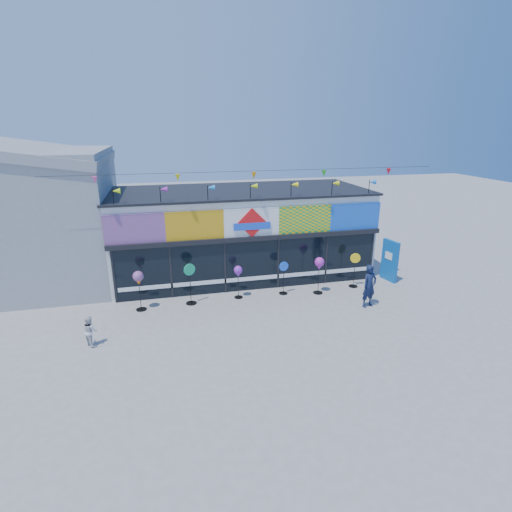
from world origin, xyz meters
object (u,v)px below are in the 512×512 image
object	(u,v)px
spinner_5	(354,269)
child	(90,331)
spinner_2	(238,272)
blue_sign	(390,261)
spinner_3	(284,277)
adult_man	(369,286)
spinner_4	(319,265)
spinner_1	(190,283)
spinner_0	(138,279)

from	to	relation	value
spinner_5	child	world-z (taller)	spinner_5
spinner_2	child	size ratio (longest dim) A/B	1.36
blue_sign	spinner_3	bearing A→B (deg)	172.94
spinner_5	adult_man	world-z (taller)	adult_man
spinner_4	spinner_2	bearing A→B (deg)	174.45
spinner_5	adult_man	xyz separation A→B (m)	(-0.38, -2.04, 0.04)
spinner_4	child	bearing A→B (deg)	-165.70
spinner_1	spinner_5	distance (m)	7.37
spinner_2	spinner_4	xyz separation A→B (m)	(3.50, -0.34, 0.17)
spinner_3	spinner_5	xyz separation A→B (m)	(3.35, 0.02, 0.06)
spinner_3	blue_sign	bearing A→B (deg)	4.03
spinner_0	child	distance (m)	2.95
child	adult_man	bearing A→B (deg)	-122.62
spinner_1	spinner_4	bearing A→B (deg)	-2.13
blue_sign	child	distance (m)	13.22
spinner_0	blue_sign	bearing A→B (deg)	2.98
blue_sign	spinner_5	size ratio (longest dim) A/B	1.22
blue_sign	spinner_1	xyz separation A→B (m)	(-9.34, -0.47, -0.06)
adult_man	child	distance (m)	10.55
spinner_1	spinner_5	bearing A→B (deg)	0.87
blue_sign	spinner_0	world-z (taller)	blue_sign
spinner_1	child	world-z (taller)	spinner_1
spinner_0	adult_man	distance (m)	9.18
spinner_1	spinner_2	size ratio (longest dim) A/B	1.21
spinner_3	child	bearing A→B (deg)	-160.97
spinner_1	spinner_3	bearing A→B (deg)	1.30
blue_sign	spinner_0	xyz separation A→B (m)	(-11.34, -0.59, 0.34)
blue_sign	spinner_4	xyz separation A→B (m)	(-3.82, -0.67, 0.34)
spinner_3	child	xyz separation A→B (m)	(-7.55, -2.60, -0.25)
spinner_0	spinner_4	size ratio (longest dim) A/B	1.00
adult_man	child	size ratio (longest dim) A/B	1.67
spinner_2	child	distance (m)	6.18
spinner_1	blue_sign	bearing A→B (deg)	2.85
spinner_4	spinner_3	bearing A→B (deg)	168.88
spinner_3	spinner_4	bearing A→B (deg)	-11.12
spinner_3	spinner_5	size ratio (longest dim) A/B	0.92
child	spinner_3	bearing A→B (deg)	-106.74
child	spinner_0	bearing A→B (deg)	-68.51
blue_sign	adult_man	distance (m)	3.36
blue_sign	spinner_2	world-z (taller)	blue_sign
child	spinner_2	bearing A→B (deg)	-100.29
spinner_2	adult_man	world-z (taller)	adult_man
spinner_3	child	size ratio (longest dim) A/B	1.40
spinner_4	child	world-z (taller)	spinner_4
spinner_3	adult_man	bearing A→B (deg)	-34.20
spinner_4	child	distance (m)	9.38
spinner_0	adult_man	bearing A→B (deg)	-11.37
spinner_0	spinner_3	distance (m)	6.04
spinner_1	spinner_4	xyz separation A→B (m)	(5.52, -0.20, 0.40)
spinner_0	spinner_1	bearing A→B (deg)	3.57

